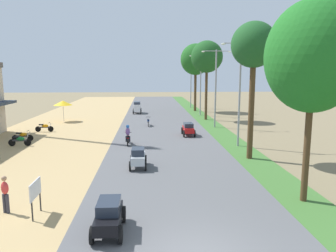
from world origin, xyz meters
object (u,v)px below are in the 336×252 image
at_px(streetlamp_near, 240,87).
at_px(streetlamp_far, 201,81).
at_px(vendor_umbrella, 63,103).
at_px(motorbike_ahead_third, 148,121).
at_px(parked_motorbike_fourth, 20,140).
at_px(car_hatchback_silver, 138,157).
at_px(parked_motorbike_fifth, 23,136).
at_px(motorbike_ahead_second, 128,135).
at_px(parked_motorbike_sixth, 45,127).
at_px(street_signboard, 35,192).
at_px(streetlamp_farthest, 191,83).
at_px(median_tree_second, 254,47).
at_px(car_sedan_red, 188,128).
at_px(median_tree_fourth, 196,60).
at_px(median_tree_nearest, 313,57).
at_px(streetlamp_mid, 216,83).
at_px(utility_pole_near, 216,84).
at_px(pedestrian_on_shoulder, 5,192).
at_px(median_tree_third, 207,57).
at_px(car_van_white, 137,107).
at_px(car_sedan_black, 109,215).

height_order(streetlamp_near, streetlamp_far, streetlamp_far).
relative_size(vendor_umbrella, motorbike_ahead_third, 1.40).
xyz_separation_m(parked_motorbike_fourth, car_hatchback_silver, (9.68, -6.69, 0.19)).
xyz_separation_m(parked_motorbike_fifth, motorbike_ahead_second, (9.12, -1.97, 0.30)).
xyz_separation_m(vendor_umbrella, motorbike_ahead_second, (8.53, -13.46, -1.45)).
bearing_deg(parked_motorbike_fourth, parked_motorbike_sixth, 90.09).
distance_m(street_signboard, vendor_umbrella, 27.27).
bearing_deg(vendor_umbrella, street_signboard, -78.26).
relative_size(parked_motorbike_fourth, motorbike_ahead_third, 1.00).
bearing_deg(streetlamp_farthest, median_tree_second, -90.45).
xyz_separation_m(vendor_umbrella, car_sedan_red, (13.94, -9.84, -1.57)).
bearing_deg(median_tree_second, car_sedan_red, 111.06).
distance_m(median_tree_second, median_tree_fourth, 28.07).
distance_m(vendor_umbrella, median_tree_nearest, 31.35).
height_order(streetlamp_near, streetlamp_mid, streetlamp_near).
xyz_separation_m(median_tree_nearest, streetlamp_mid, (0.08, 20.60, -1.82)).
distance_m(streetlamp_near, utility_pole_near, 22.80).
xyz_separation_m(street_signboard, vendor_umbrella, (-5.54, 26.67, 1.20)).
bearing_deg(motorbike_ahead_second, vendor_umbrella, 122.36).
relative_size(parked_motorbike_fifth, pedestrian_on_shoulder, 1.11).
distance_m(parked_motorbike_fourth, parked_motorbike_sixth, 6.40).
height_order(streetlamp_far, motorbike_ahead_third, streetlamp_far).
xyz_separation_m(streetlamp_near, motorbike_ahead_second, (-8.89, 0.90, -3.93)).
distance_m(parked_motorbike_fourth, car_sedan_red, 14.50).
height_order(streetlamp_near, car_sedan_red, streetlamp_near).
xyz_separation_m(vendor_umbrella, median_tree_second, (17.16, -18.21, 5.27)).
xyz_separation_m(median_tree_third, streetlamp_near, (-0.04, -14.92, -2.99)).
bearing_deg(pedestrian_on_shoulder, streetlamp_near, 41.99).
height_order(vendor_umbrella, car_van_white, vendor_umbrella).
bearing_deg(median_tree_nearest, parked_motorbike_fourth, 144.57).
bearing_deg(car_hatchback_silver, median_tree_second, 13.44).
distance_m(parked_motorbike_fourth, median_tree_second, 19.29).
distance_m(median_tree_nearest, streetlamp_farthest, 40.62).
xyz_separation_m(car_hatchback_silver, car_van_white, (-0.90, 27.35, 0.28)).
relative_size(parked_motorbike_sixth, median_tree_third, 0.19).
xyz_separation_m(vendor_umbrella, streetlamp_farthest, (17.42, 14.79, 1.92)).
bearing_deg(motorbike_ahead_third, median_tree_nearest, -71.85).
height_order(median_tree_second, motorbike_ahead_third, median_tree_second).
bearing_deg(median_tree_nearest, streetlamp_farthest, 89.89).
bearing_deg(streetlamp_farthest, median_tree_fourth, -89.74).
distance_m(median_tree_nearest, car_hatchback_silver, 11.31).
bearing_deg(pedestrian_on_shoulder, streetlamp_far, 66.90).
height_order(parked_motorbike_fifth, car_van_white, car_van_white).
xyz_separation_m(street_signboard, car_van_white, (3.10, 34.00, -0.08)).
bearing_deg(streetlamp_mid, streetlamp_farthest, 90.00).
bearing_deg(car_sedan_black, streetlamp_near, 57.95).
distance_m(median_tree_third, car_hatchback_silver, 23.14).
bearing_deg(pedestrian_on_shoulder, car_van_white, 82.42).
bearing_deg(vendor_umbrella, utility_pole_near, 22.16).
bearing_deg(median_tree_third, car_van_white, 142.43).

